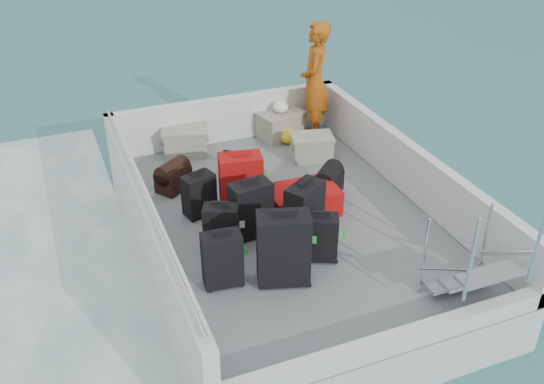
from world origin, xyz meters
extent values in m
plane|color=#184C55|center=(0.00, 0.00, 0.00)|extent=(160.00, 160.00, 0.00)
cube|color=silver|center=(0.00, 0.00, 0.30)|extent=(3.60, 5.00, 0.60)
cube|color=slate|center=(0.00, 0.00, 0.61)|extent=(3.30, 4.70, 0.02)
cube|color=silver|center=(-1.73, 0.00, 0.97)|extent=(0.14, 5.00, 0.70)
cube|color=silver|center=(1.73, 0.00, 0.97)|extent=(0.14, 5.00, 0.70)
cube|color=silver|center=(0.00, 2.43, 0.97)|extent=(3.60, 0.14, 0.70)
cube|color=silver|center=(0.00, -2.43, 0.72)|extent=(3.60, 0.14, 0.20)
cylinder|color=silver|center=(-1.73, 0.00, 1.37)|extent=(0.04, 4.80, 0.04)
cube|color=black|center=(-1.14, -0.93, 0.94)|extent=(0.43, 0.28, 0.64)
cube|color=black|center=(-0.96, -0.34, 0.91)|extent=(0.45, 0.37, 0.59)
cube|color=black|center=(-0.99, 0.49, 0.90)|extent=(0.44, 0.34, 0.56)
cube|color=black|center=(-0.53, -1.12, 1.03)|extent=(0.62, 0.47, 0.83)
cube|color=black|center=(-0.54, -0.17, 0.97)|extent=(0.51, 0.34, 0.70)
cube|color=#AD0D0E|center=(-0.44, 0.47, 0.99)|extent=(0.58, 0.41, 0.73)
cube|color=black|center=(-0.01, -0.90, 0.90)|extent=(0.46, 0.39, 0.56)
cube|color=black|center=(0.04, -0.39, 0.96)|extent=(0.55, 0.49, 0.67)
cube|color=#AD0D0E|center=(0.23, 0.06, 0.79)|extent=(0.88, 0.59, 0.34)
cube|color=#9A9886|center=(-0.77, 2.20, 0.78)|extent=(0.58, 0.43, 0.33)
cube|color=#9A9886|center=(-0.71, 2.20, 0.81)|extent=(0.73, 0.59, 0.38)
cube|color=#9A9886|center=(0.82, 2.20, 0.81)|extent=(0.74, 0.59, 0.39)
cube|color=#9A9886|center=(0.96, 1.35, 0.79)|extent=(0.64, 0.51, 0.34)
ellipsoid|color=yellow|center=(0.86, 1.95, 0.73)|extent=(0.28, 0.26, 0.22)
ellipsoid|color=white|center=(0.82, 2.20, 1.10)|extent=(0.24, 0.24, 0.18)
imported|color=orange|center=(1.30, 2.02, 1.53)|extent=(0.70, 0.80, 1.82)
camera|label=1|loc=(-2.55, -5.79, 4.75)|focal=40.00mm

